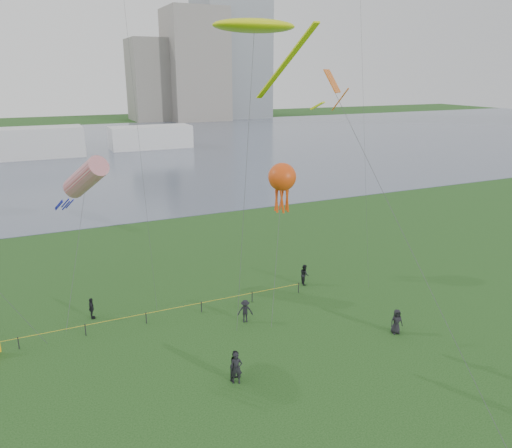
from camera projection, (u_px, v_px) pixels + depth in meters
name	position (u px, v px, depth m)	size (l,w,h in m)	color
ground_plane	(346.00, 446.00, 23.13)	(400.00, 400.00, 0.00)	#173C13
lake	(86.00, 151.00, 110.08)	(400.00, 120.00, 0.08)	slate
building_mid	(195.00, 65.00, 176.81)	(20.00, 20.00, 38.00)	gray
building_low	(153.00, 80.00, 177.90)	(16.00, 18.00, 28.00)	slate
pavilion_left	(26.00, 143.00, 100.08)	(22.00, 8.00, 6.00)	silver
pavilion_right	(151.00, 137.00, 113.20)	(18.00, 7.00, 5.00)	silver
fence	(51.00, 335.00, 31.81)	(24.07, 0.07, 1.05)	black
spectator_a	(236.00, 365.00, 27.90)	(0.87, 0.68, 1.78)	black
spectator_b	(245.00, 311.00, 34.38)	(1.06, 0.61, 1.65)	black
spectator_c	(92.00, 308.00, 34.88)	(0.91, 0.38, 1.54)	black
spectator_d	(396.00, 321.00, 32.90)	(0.83, 0.54, 1.69)	black
spectator_f	(236.00, 368.00, 27.58)	(0.67, 0.44, 1.84)	black
spectator_g	(304.00, 274.00, 40.59)	(0.81, 0.63, 1.67)	black
kite_stingray	(255.00, 27.00, 31.64)	(5.60, 10.22, 19.87)	#3F3F42
kite_windsock	(86.00, 178.00, 37.13)	(4.57, 8.59, 10.94)	#3F3F42
kite_octopus	(282.00, 178.00, 40.31)	(6.01, 9.16, 9.65)	#3F3F42
kite_delta	(340.00, 97.00, 28.48)	(1.62, 16.28, 16.78)	#3F3F42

